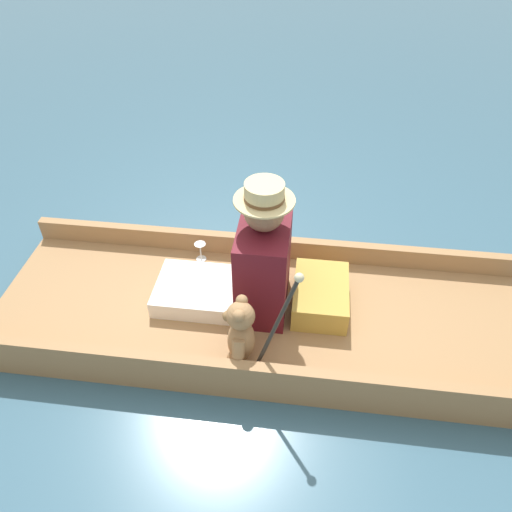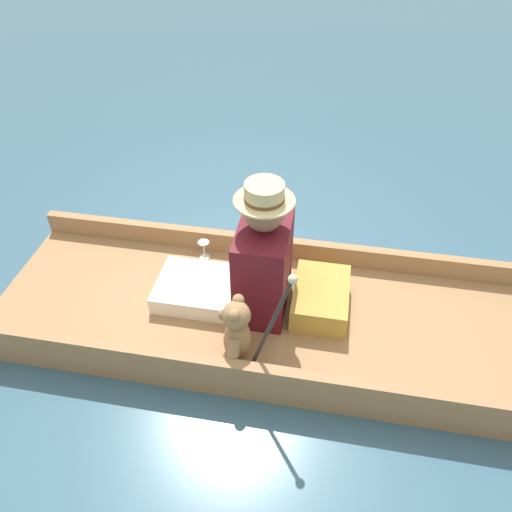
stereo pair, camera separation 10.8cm
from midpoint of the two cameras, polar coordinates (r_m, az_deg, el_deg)
ground_plane at (r=3.01m, az=-0.66°, el=-7.63°), size 16.00×16.00×0.00m
punt_boat at (r=2.96m, az=-0.67°, el=-6.72°), size 1.06×3.10×0.25m
seat_cushion at (r=2.91m, az=6.33°, el=-4.52°), size 0.45×0.31×0.16m
seated_person at (r=2.76m, az=-1.90°, el=-1.07°), size 0.44×0.79×0.83m
teddy_bear at (r=2.57m, az=-3.02°, el=-8.72°), size 0.28×0.16×0.40m
wine_glass at (r=3.21m, az=-7.35°, el=0.91°), size 0.07×0.07×0.13m
walking_cane at (r=2.31m, az=1.35°, el=-7.15°), size 0.04×0.23×0.72m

